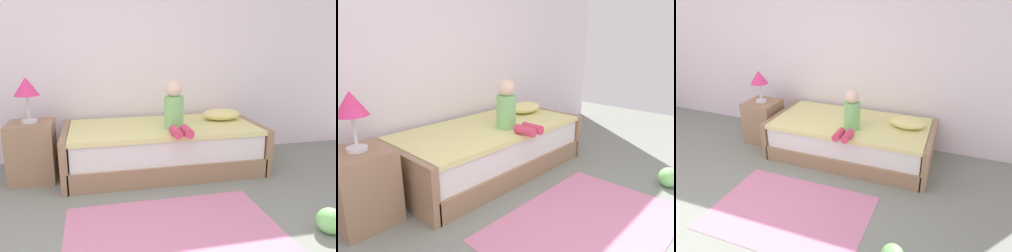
# 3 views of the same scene
# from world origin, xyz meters

# --- Properties ---
(wall_rear) EXTENTS (7.20, 0.10, 2.90)m
(wall_rear) POSITION_xyz_m (0.00, 2.60, 1.45)
(wall_rear) COLOR white
(wall_rear) RESTS_ON ground
(bed) EXTENTS (2.11, 1.00, 0.50)m
(bed) POSITION_xyz_m (0.69, 2.00, 0.25)
(bed) COLOR #997556
(bed) RESTS_ON ground
(nightstand) EXTENTS (0.44, 0.44, 0.60)m
(nightstand) POSITION_xyz_m (-0.66, 2.00, 0.30)
(nightstand) COLOR #997556
(nightstand) RESTS_ON ground
(table_lamp) EXTENTS (0.24, 0.24, 0.45)m
(table_lamp) POSITION_xyz_m (-0.66, 2.00, 0.94)
(table_lamp) COLOR silver
(table_lamp) RESTS_ON nightstand
(child_figure) EXTENTS (0.20, 0.51, 0.50)m
(child_figure) POSITION_xyz_m (0.76, 1.77, 0.70)
(child_figure) COLOR #7FC672
(child_figure) RESTS_ON bed
(pillow) EXTENTS (0.44, 0.30, 0.13)m
(pillow) POSITION_xyz_m (1.40, 2.10, 0.56)
(pillow) COLOR #F2E58C
(pillow) RESTS_ON bed
(toy_ball) EXTENTS (0.19, 0.19, 0.19)m
(toy_ball) POSITION_xyz_m (1.61, 0.44, 0.10)
(toy_ball) COLOR #7FD872
(toy_ball) RESTS_ON ground
(area_rug) EXTENTS (1.60, 1.10, 0.01)m
(area_rug) POSITION_xyz_m (0.49, 0.70, 0.00)
(area_rug) COLOR pink
(area_rug) RESTS_ON ground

